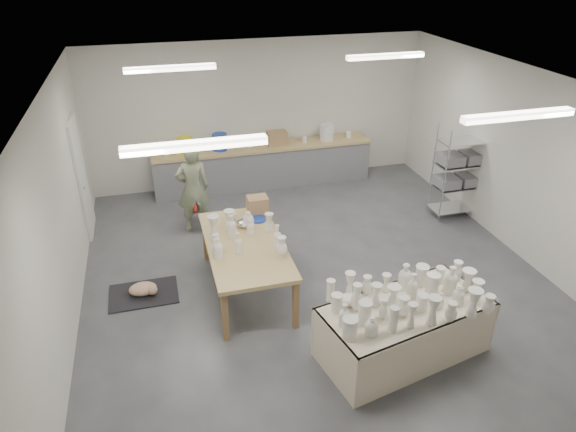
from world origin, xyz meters
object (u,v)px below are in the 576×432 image
object	(u,v)px
drying_table	(405,326)
work_table	(245,238)
red_stool	(194,209)
potter	(193,189)

from	to	relation	value
drying_table	work_table	size ratio (longest dim) A/B	1.04
red_stool	potter	bearing A→B (deg)	-90.00
work_table	potter	xyz separation A→B (m)	(-0.56, 1.95, -0.01)
drying_table	red_stool	size ratio (longest dim) A/B	6.76
drying_table	red_stool	distance (m)	4.72
potter	red_stool	bearing A→B (deg)	-92.19
red_stool	work_table	bearing A→B (deg)	-75.84
work_table	red_stool	xyz separation A→B (m)	(-0.56, 2.22, -0.56)
drying_table	potter	world-z (taller)	potter
work_table	drying_table	bearing A→B (deg)	-50.44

